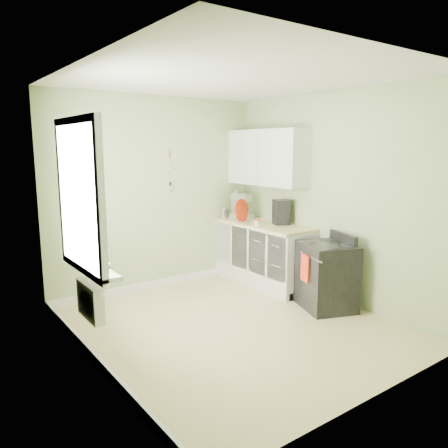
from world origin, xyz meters
TOP-DOWN VIEW (x-y plane):
  - floor at (0.00, 0.00)m, footprint 3.20×3.60m
  - ceiling at (0.00, 0.00)m, footprint 3.20×3.60m
  - wall_back at (0.00, 1.81)m, footprint 3.20×0.02m
  - wall_left at (-1.61, 0.00)m, footprint 0.02×3.60m
  - wall_right at (1.61, 0.00)m, footprint 0.02×3.60m
  - base_cabinets at (1.30, 1.00)m, footprint 0.60×1.60m
  - countertop at (1.29, 1.00)m, footprint 0.64×1.60m
  - upper_cabinets at (1.43, 1.10)m, footprint 0.35×1.40m
  - window at (-1.58, 0.30)m, footprint 0.06×1.14m
  - window_sill at (-1.51, 0.30)m, footprint 0.18×1.14m
  - radiator at (-1.54, 0.25)m, footprint 0.12×0.50m
  - wall_utensils at (0.20, 1.78)m, footprint 0.02×0.14m
  - stove at (1.28, -0.22)m, footprint 0.81×0.83m
  - stand_mixer at (1.26, 1.50)m, footprint 0.26×0.39m
  - kettle at (1.10, 1.72)m, footprint 0.17×0.10m
  - coffee_maker at (1.43, 0.79)m, footprint 0.28×0.29m
  - red_tray at (1.12, 1.29)m, footprint 0.34×0.15m
  - jar at (1.06, 0.87)m, footprint 0.08×0.08m
  - plant_a at (-1.50, -0.08)m, footprint 0.19×0.19m
  - plant_b at (-1.50, 0.29)m, footprint 0.18×0.19m
  - plant_c at (-1.50, 0.58)m, footprint 0.19×0.19m

SIDE VIEW (x-z plane):
  - floor at x=0.00m, z-range -0.02..0.00m
  - stove at x=1.28m, z-range -0.05..0.89m
  - base_cabinets at x=1.30m, z-range 0.00..0.87m
  - radiator at x=-1.54m, z-range 0.38..0.73m
  - window_sill at x=-1.51m, z-range 0.86..0.90m
  - countertop at x=1.29m, z-range 0.87..0.91m
  - jar at x=1.06m, z-range 0.91..1.00m
  - kettle at x=1.10m, z-range 0.91..1.08m
  - plant_b at x=-1.50m, z-range 0.90..1.17m
  - plant_a at x=-1.50m, z-range 0.90..1.21m
  - plant_c at x=-1.50m, z-range 0.90..1.24m
  - coffee_maker at x=1.43m, z-range 0.90..1.26m
  - red_tray at x=1.12m, z-range 0.91..1.25m
  - stand_mixer at x=1.26m, z-range 0.88..1.31m
  - wall_back at x=0.00m, z-range 0.00..2.70m
  - wall_left at x=-1.61m, z-range 0.00..2.70m
  - wall_right at x=1.61m, z-range 0.00..2.70m
  - window at x=-1.58m, z-range 0.83..2.27m
  - wall_utensils at x=0.20m, z-range 1.27..1.85m
  - upper_cabinets at x=1.43m, z-range 1.45..2.25m
  - ceiling at x=0.00m, z-range 2.70..2.72m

